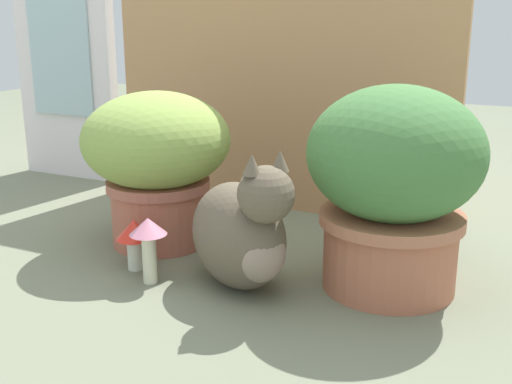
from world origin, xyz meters
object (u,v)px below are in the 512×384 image
at_px(mushroom_ornament_pink, 148,236).
at_px(mushroom_ornament_red, 134,235).
at_px(cat, 242,232).
at_px(grass_planter, 157,158).
at_px(leafy_planter, 394,181).

relative_size(mushroom_ornament_pink, mushroom_ornament_red, 1.24).
height_order(cat, mushroom_ornament_pink, cat).
bearing_deg(grass_planter, leafy_planter, -1.63).
bearing_deg(grass_planter, mushroom_ornament_red, -74.17).
xyz_separation_m(cat, mushroom_ornament_pink, (-0.19, -0.06, -0.02)).
relative_size(grass_planter, mushroom_ornament_red, 3.24).
bearing_deg(leafy_planter, cat, -153.70).
relative_size(leafy_planter, mushroom_ornament_pink, 2.93).
bearing_deg(mushroom_ornament_pink, mushroom_ornament_red, 146.94).
height_order(leafy_planter, mushroom_ornament_red, leafy_planter).
height_order(mushroom_ornament_pink, mushroom_ornament_red, mushroom_ornament_pink).
relative_size(cat, mushroom_ornament_pink, 2.28).
xyz_separation_m(leafy_planter, cat, (-0.27, -0.13, -0.11)).
xyz_separation_m(grass_planter, mushroom_ornament_pink, (0.12, -0.21, -0.11)).
bearing_deg(mushroom_ornament_red, cat, 3.53).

